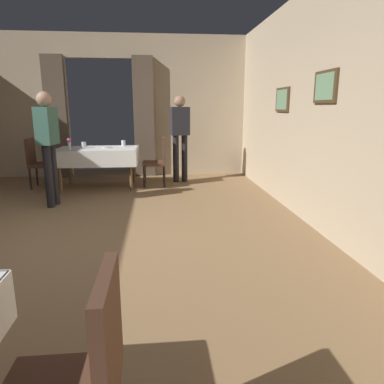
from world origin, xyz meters
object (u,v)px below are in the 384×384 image
at_px(chair_mid_left, 38,161).
at_px(person_diner_standing_aside, 48,140).
at_px(glass_mid_c, 123,143).
at_px(person_waiter_by_doorway, 180,131).
at_px(chair_near_right, 78,380).
at_px(glass_mid_d, 84,145).
at_px(dining_table_mid, 98,153).
at_px(chair_mid_right, 158,159).
at_px(plate_mid_b, 107,147).
at_px(flower_vase_mid, 69,143).

distance_m(chair_mid_left, person_diner_standing_aside, 1.57).
relative_size(glass_mid_c, person_waiter_by_doorway, 0.07).
distance_m(glass_mid_c, person_diner_standing_aside, 1.82).
bearing_deg(glass_mid_c, person_waiter_by_doorway, 5.77).
relative_size(chair_near_right, glass_mid_d, 8.46).
xyz_separation_m(glass_mid_c, person_waiter_by_doorway, (1.12, 0.11, 0.21)).
xyz_separation_m(chair_near_right, person_diner_standing_aside, (-1.32, 4.36, 0.51)).
bearing_deg(dining_table_mid, glass_mid_d, 161.15).
xyz_separation_m(chair_mid_right, plate_mid_b, (-0.96, -0.03, 0.24)).
bearing_deg(glass_mid_c, plate_mid_b, -142.87).
distance_m(chair_mid_right, glass_mid_c, 0.76).
bearing_deg(glass_mid_d, flower_vase_mid, -127.37).
height_order(chair_mid_right, person_diner_standing_aside, person_diner_standing_aside).
relative_size(chair_near_right, plate_mid_b, 5.08).
bearing_deg(glass_mid_d, chair_near_right, -79.40).
bearing_deg(plate_mid_b, person_waiter_by_doorway, 13.30).
xyz_separation_m(dining_table_mid, chair_mid_right, (1.13, 0.08, -0.14)).
relative_size(chair_mid_right, plate_mid_b, 5.08).
xyz_separation_m(chair_mid_right, glass_mid_c, (-0.67, 0.19, 0.29)).
height_order(chair_near_right, plate_mid_b, chair_near_right).
xyz_separation_m(plate_mid_b, person_diner_standing_aside, (-0.68, -1.30, 0.27)).
xyz_separation_m(chair_mid_left, chair_mid_right, (2.26, -0.01, 0.00)).
height_order(dining_table_mid, chair_near_right, chair_near_right).
relative_size(chair_mid_right, person_diner_standing_aside, 0.54).
relative_size(flower_vase_mid, person_diner_standing_aside, 0.12).
height_order(plate_mid_b, person_diner_standing_aside, person_diner_standing_aside).
xyz_separation_m(glass_mid_d, person_waiter_by_doorway, (1.84, 0.29, 0.22)).
bearing_deg(glass_mid_c, chair_mid_left, -173.67).
relative_size(flower_vase_mid, plate_mid_b, 1.11).
xyz_separation_m(flower_vase_mid, person_diner_standing_aside, (-0.05, -1.07, 0.16)).
xyz_separation_m(dining_table_mid, chair_mid_left, (-1.13, 0.09, -0.14)).
height_order(flower_vase_mid, person_waiter_by_doorway, person_waiter_by_doorway).
relative_size(dining_table_mid, flower_vase_mid, 7.32).
xyz_separation_m(flower_vase_mid, plate_mid_b, (0.63, 0.23, -0.10)).
xyz_separation_m(chair_mid_left, person_diner_standing_aside, (0.61, -1.35, 0.51)).
height_order(chair_mid_left, flower_vase_mid, flower_vase_mid).
height_order(chair_mid_right, plate_mid_b, chair_mid_right).
bearing_deg(person_waiter_by_doorway, chair_mid_right, -145.98).
relative_size(flower_vase_mid, glass_mid_c, 1.72).
distance_m(glass_mid_d, person_waiter_by_doorway, 1.87).
bearing_deg(flower_vase_mid, dining_table_mid, 21.04).
height_order(chair_near_right, flower_vase_mid, flower_vase_mid).
height_order(dining_table_mid, person_waiter_by_doorway, person_waiter_by_doorway).
height_order(chair_mid_left, plate_mid_b, chair_mid_left).
relative_size(chair_mid_left, glass_mid_c, 7.90).
bearing_deg(person_waiter_by_doorway, chair_mid_left, -173.90).
relative_size(glass_mid_d, person_diner_standing_aside, 0.06).
xyz_separation_m(plate_mid_b, glass_mid_c, (0.29, 0.22, 0.05)).
bearing_deg(person_waiter_by_doorway, glass_mid_d, -170.94).
distance_m(chair_mid_right, flower_vase_mid, 1.65).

